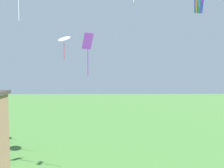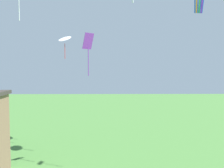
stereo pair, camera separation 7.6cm
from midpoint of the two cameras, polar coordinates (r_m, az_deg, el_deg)
kite_white_delta at (r=22.83m, az=-11.01°, el=10.16°), size 1.53×1.50×2.13m
kite_purple_streamer at (r=16.99m, az=-5.67°, el=8.75°), size 0.79×0.81×2.86m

